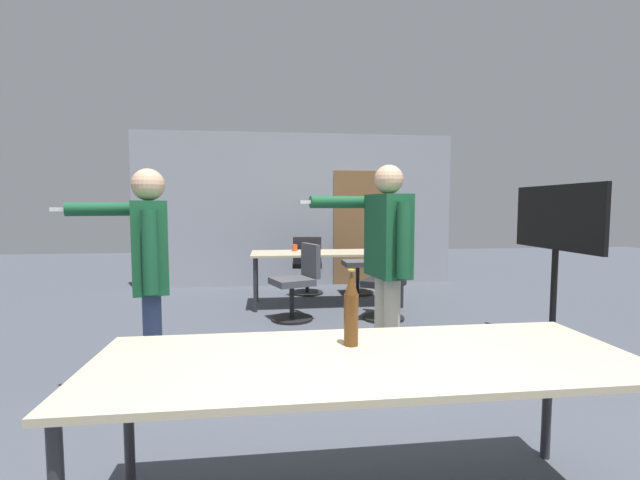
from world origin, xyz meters
TOP-DOWN VIEW (x-y plane):
  - back_wall at (0.03, 6.13)m, footprint 5.64×0.12m
  - conference_table_near at (-0.10, 0.28)m, footprint 2.35×0.83m
  - conference_table_far at (0.31, 4.52)m, footprint 2.14×0.78m
  - tv_screen at (2.27, 2.35)m, footprint 0.44×1.26m
  - person_near_casual at (-1.36, 1.61)m, footprint 0.85×0.59m
  - person_far_watching at (0.42, 1.84)m, footprint 0.86×0.62m
  - office_chair_far_right at (0.09, 5.24)m, footprint 0.52×0.57m
  - office_chair_near_pushed at (0.99, 5.21)m, footprint 0.55×0.52m
  - office_chair_mid_tucked at (0.95, 3.70)m, footprint 0.66×0.68m
  - office_chair_far_left at (-0.16, 3.76)m, footprint 0.64×0.60m
  - beer_bottle at (-0.14, 0.43)m, footprint 0.07×0.07m
  - drink_cup at (-0.14, 4.71)m, footprint 0.08×0.08m

SIDE VIEW (x-z plane):
  - office_chair_mid_tucked at x=0.95m, z-range -0.03..0.89m
  - office_chair_far_right at x=0.09m, z-range -0.03..0.91m
  - office_chair_far_left at x=-0.16m, z-range -0.03..0.92m
  - office_chair_near_pushed at x=0.99m, z-range -0.02..0.93m
  - conference_table_far at x=0.31m, z-range 0.32..1.08m
  - conference_table_near at x=-0.10m, z-range 0.32..1.08m
  - drink_cup at x=-0.14m, z-range 0.76..0.85m
  - beer_bottle at x=-0.14m, z-range 0.75..1.11m
  - person_near_casual at x=-1.36m, z-range 0.18..1.85m
  - tv_screen at x=2.27m, z-range 0.23..1.85m
  - person_far_watching at x=0.42m, z-range 0.19..1.93m
  - back_wall at x=0.03m, z-range -0.01..2.69m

